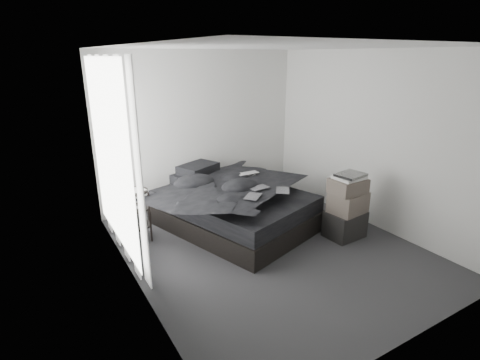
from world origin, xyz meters
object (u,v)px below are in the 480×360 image
laptop (250,170)px  side_stand (135,216)px  bed (235,217)px  box_lower (345,224)px

laptop → side_stand: laptop is taller
bed → laptop: (0.37, 0.17, 0.65)m
bed → box_lower: (1.19, -1.12, 0.04)m
side_stand → box_lower: size_ratio=1.42×
laptop → side_stand: 1.86m
laptop → box_lower: size_ratio=0.68×
bed → side_stand: bearing=151.2°
bed → box_lower: size_ratio=4.22×
side_stand → box_lower: side_stand is taller
laptop → side_stand: (-1.80, 0.13, -0.43)m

